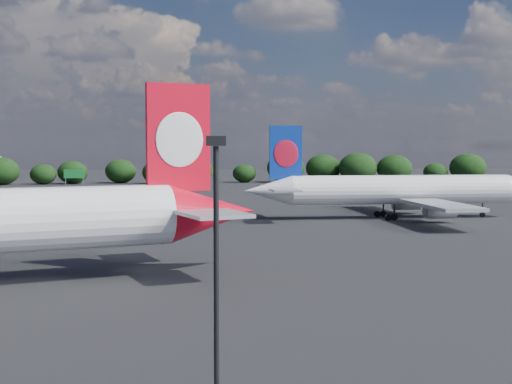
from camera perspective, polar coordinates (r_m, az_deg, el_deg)
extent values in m
plane|color=black|center=(100.24, -12.54, -2.89)|extent=(500.00, 500.00, 0.00)
cone|color=red|center=(65.04, -3.53, -1.63)|extent=(9.69, 7.63, 5.30)
cube|color=red|center=(63.68, -6.23, 4.35)|extent=(5.71, 2.28, 9.54)
ellipsoid|color=white|center=(63.38, -6.14, 4.19)|extent=(4.31, 1.56, 4.88)
ellipsoid|color=white|center=(63.98, -6.32, 4.18)|extent=(4.31, 1.56, 4.88)
cube|color=#A0A2A8|center=(58.82, -3.40, -1.78)|extent=(6.48, 7.51, 0.32)
cube|color=#A0A2A8|center=(69.77, -6.89, -0.94)|extent=(6.48, 7.51, 0.32)
cylinder|color=white|center=(113.54, 11.46, 0.19)|extent=(34.57, 4.83, 4.54)
sphere|color=white|center=(120.25, 19.27, 0.25)|extent=(4.58, 4.58, 4.54)
cone|color=white|center=(108.58, 0.96, 0.11)|extent=(7.31, 4.60, 4.54)
cube|color=#0D2E97|center=(108.80, 2.39, 3.18)|extent=(5.00, 0.50, 8.18)
ellipsoid|color=red|center=(108.54, 2.42, 3.09)|extent=(3.82, 0.21, 4.18)
ellipsoid|color=red|center=(109.07, 2.37, 3.09)|extent=(3.82, 0.21, 4.18)
cube|color=#A0A2A8|center=(103.92, 2.36, 0.14)|extent=(4.13, 5.49, 0.27)
cube|color=#A0A2A8|center=(113.76, 1.50, 0.45)|extent=(4.13, 5.49, 0.27)
cube|color=#A0A2A8|center=(103.23, 14.53, -1.01)|extent=(6.06, 18.23, 0.50)
cube|color=#A0A2A8|center=(125.39, 10.49, -0.14)|extent=(6.06, 18.23, 0.50)
cylinder|color=#A0A2A8|center=(108.21, 14.51, -1.42)|extent=(4.56, 2.49, 2.45)
cube|color=#A0A2A8|center=(108.15, 14.52, -1.09)|extent=(2.00, 0.29, 1.09)
cylinder|color=#A0A2A8|center=(121.76, 11.95, -0.83)|extent=(4.56, 2.49, 2.45)
cube|color=#A0A2A8|center=(121.72, 11.96, -0.53)|extent=(2.00, 0.29, 1.09)
cylinder|color=black|center=(110.62, 11.00, -1.55)|extent=(0.26, 0.26, 2.27)
cylinder|color=black|center=(110.70, 11.00, -1.99)|extent=(1.00, 0.42, 1.00)
cylinder|color=black|center=(110.39, 10.51, -2.00)|extent=(1.00, 0.42, 1.00)
cylinder|color=black|center=(115.78, 10.15, -1.31)|extent=(0.26, 0.26, 2.27)
cylinder|color=black|center=(115.86, 10.14, -1.73)|extent=(1.00, 0.42, 1.00)
cylinder|color=black|center=(115.56, 9.67, -1.74)|extent=(1.00, 0.42, 1.00)
cylinder|color=black|center=(118.89, 17.67, -1.32)|extent=(0.22, 0.22, 2.27)
cylinder|color=black|center=(118.97, 17.66, -1.75)|extent=(0.82, 0.32, 0.82)
cylinder|color=black|center=(20.94, -3.17, -11.99)|extent=(0.16, 0.16, 11.32)
cube|color=black|center=(20.17, -3.23, 4.11)|extent=(0.55, 0.30, 0.28)
cube|color=#156A2B|center=(217.06, -14.34, 1.43)|extent=(6.00, 0.30, 2.60)
cylinder|color=gray|center=(217.48, -14.98, 0.84)|extent=(0.20, 0.20, 2.00)
cylinder|color=gray|center=(216.84, -13.68, 0.85)|extent=(0.20, 0.20, 2.00)
cube|color=yellow|center=(221.26, -6.41, 1.77)|extent=(5.00, 0.30, 3.00)
cylinder|color=gray|center=(221.37, -6.41, 1.05)|extent=(0.30, 0.30, 2.50)
ellipsoid|color=black|center=(221.58, -19.68, 1.58)|extent=(10.46, 8.85, 8.05)
ellipsoid|color=black|center=(220.51, -16.66, 1.37)|extent=(7.80, 6.60, 6.00)
ellipsoid|color=black|center=(221.22, -14.46, 1.54)|extent=(9.04, 7.65, 6.96)
ellipsoid|color=black|center=(222.48, -10.78, 1.64)|extent=(9.48, 8.02, 7.29)
ellipsoid|color=black|center=(215.79, -7.91, 1.56)|extent=(8.99, 7.60, 6.91)
ellipsoid|color=black|center=(216.48, -4.86, 1.75)|extent=(10.56, 8.94, 8.12)
ellipsoid|color=black|center=(222.99, -0.93, 1.50)|extent=(7.38, 6.24, 5.67)
ellipsoid|color=black|center=(222.75, 2.39, 1.95)|extent=(11.92, 10.08, 9.17)
ellipsoid|color=black|center=(228.48, 5.40, 1.92)|extent=(11.32, 9.58, 8.71)
ellipsoid|color=black|center=(224.50, 8.15, 1.95)|extent=(12.12, 10.26, 9.32)
ellipsoid|color=black|center=(227.24, 11.03, 1.86)|extent=(11.28, 9.54, 8.68)
ellipsoid|color=black|center=(234.31, 14.15, 1.54)|extent=(7.79, 6.59, 5.99)
ellipsoid|color=black|center=(237.09, 16.59, 1.89)|extent=(11.79, 9.98, 9.07)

